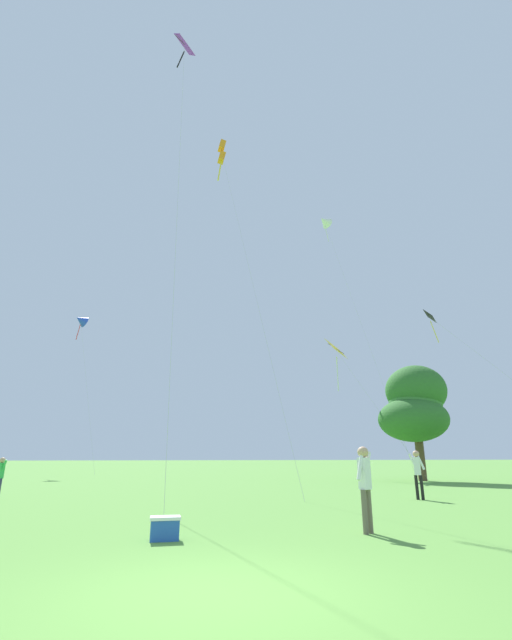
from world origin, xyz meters
TOP-DOWN VIEW (x-y plane):
  - ground_plane at (0.00, 0.00)m, footprint 400.00×400.00m
  - kite_purple_streamer at (-0.70, 16.33)m, footprint 1.53×9.88m
  - kite_black_large at (17.23, 18.67)m, footprint 3.45×10.69m
  - kite_yellow_diamond at (13.74, 27.63)m, footprint 4.65×7.05m
  - kite_orange_box at (2.76, 22.29)m, footprint 2.25×12.27m
  - kite_white_distant at (15.60, 33.23)m, footprint 2.90×10.48m
  - kite_blue_delta at (-9.47, 41.59)m, footprint 4.79×7.51m
  - person_in_red_shirt at (3.76, 3.57)m, footprint 0.54×0.38m
  - person_child_small at (-6.66, 13.79)m, footprint 0.44×0.36m
  - person_far_back at (9.25, 10.21)m, footprint 0.51×0.44m
  - tree_left_oak at (17.04, 22.13)m, footprint 5.22×4.92m
  - picnic_cooler at (-0.55, 3.74)m, footprint 0.60×0.40m

SIDE VIEW (x-z plane):
  - ground_plane at x=0.00m, z-range 0.00..0.00m
  - picnic_cooler at x=-0.55m, z-range 0.00..0.44m
  - person_child_small at x=-6.66m, z-range 0.16..1.71m
  - person_in_red_shirt at x=3.76m, z-range 0.18..1.99m
  - person_far_back at x=9.25m, z-range 0.18..2.00m
  - tree_left_oak at x=17.04m, z-range 1.07..9.03m
  - kite_yellow_diamond at x=13.74m, z-range 3.98..15.18m
  - kite_black_large at x=17.23m, z-range 4.48..15.71m
  - kite_blue_delta at x=-9.47m, z-range 7.40..23.75m
  - kite_orange_box at x=2.76m, z-range 11.50..36.73m
  - kite_white_distant at x=15.60m, z-range 12.61..39.43m
  - kite_purple_streamer at x=-0.70m, z-range 12.12..40.72m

